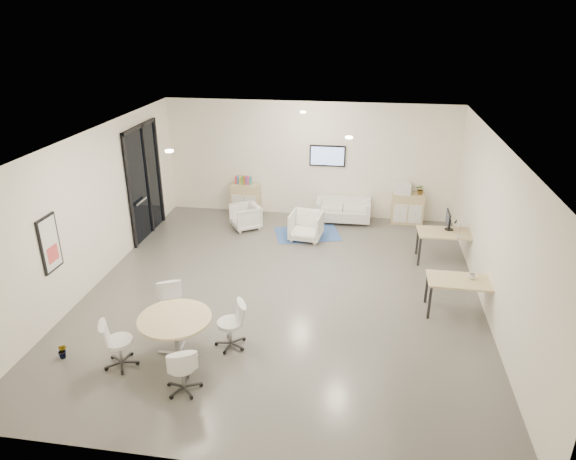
% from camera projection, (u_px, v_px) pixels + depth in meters
% --- Properties ---
extents(room_shell, '(9.60, 10.60, 4.80)m').
position_uv_depth(room_shell, '(283.00, 221.00, 10.06)').
color(room_shell, '#5F5C56').
rests_on(room_shell, ground).
extents(glass_door, '(0.09, 1.90, 2.85)m').
position_uv_depth(glass_door, '(145.00, 178.00, 12.94)').
color(glass_door, black).
rests_on(glass_door, room_shell).
extents(artwork, '(0.05, 0.54, 1.04)m').
position_uv_depth(artwork, '(50.00, 244.00, 9.19)').
color(artwork, black).
rests_on(artwork, room_shell).
extents(wall_tv, '(0.98, 0.06, 0.58)m').
position_uv_depth(wall_tv, '(327.00, 156.00, 13.98)').
color(wall_tv, black).
rests_on(wall_tv, room_shell).
extents(ceiling_spots, '(3.14, 4.14, 0.03)m').
position_uv_depth(ceiling_spots, '(279.00, 131.00, 10.22)').
color(ceiling_spots, '#FFEAC6').
rests_on(ceiling_spots, room_shell).
extents(sideboard_left, '(0.79, 0.41, 0.89)m').
position_uv_depth(sideboard_left, '(245.00, 199.00, 14.65)').
color(sideboard_left, '#D5BD80').
rests_on(sideboard_left, room_shell).
extents(sideboard_right, '(0.85, 0.41, 0.85)m').
position_uv_depth(sideboard_right, '(407.00, 208.00, 14.01)').
color(sideboard_right, '#D5BD80').
rests_on(sideboard_right, room_shell).
extents(books, '(0.46, 0.14, 0.22)m').
position_uv_depth(books, '(243.00, 180.00, 14.44)').
color(books, red).
rests_on(books, sideboard_left).
extents(printer, '(0.49, 0.43, 0.31)m').
position_uv_depth(printer, '(403.00, 188.00, 13.81)').
color(printer, white).
rests_on(printer, sideboard_right).
extents(loveseat, '(1.49, 0.77, 0.55)m').
position_uv_depth(loveseat, '(343.00, 211.00, 14.17)').
color(loveseat, white).
rests_on(loveseat, room_shell).
extents(blue_rug, '(1.88, 1.52, 0.01)m').
position_uv_depth(blue_rug, '(307.00, 234.00, 13.45)').
color(blue_rug, '#32529B').
rests_on(blue_rug, room_shell).
extents(armchair_left, '(0.93, 0.94, 0.72)m').
position_uv_depth(armchair_left, '(245.00, 216.00, 13.68)').
color(armchair_left, white).
rests_on(armchair_left, room_shell).
extents(armchair_right, '(0.85, 0.81, 0.80)m').
position_uv_depth(armchair_right, '(306.00, 225.00, 13.00)').
color(armchair_right, white).
rests_on(armchair_right, room_shell).
extents(desk_rear, '(1.46, 0.77, 0.74)m').
position_uv_depth(desk_rear, '(449.00, 235.00, 11.72)').
color(desk_rear, '#D5BD80').
rests_on(desk_rear, room_shell).
extents(desk_front, '(1.38, 0.70, 0.72)m').
position_uv_depth(desk_front, '(464.00, 284.00, 9.70)').
color(desk_front, '#D5BD80').
rests_on(desk_front, room_shell).
extents(monitor, '(0.20, 0.50, 0.44)m').
position_uv_depth(monitor, '(448.00, 220.00, 11.74)').
color(monitor, black).
rests_on(monitor, desk_rear).
extents(round_table, '(1.22, 1.22, 0.74)m').
position_uv_depth(round_table, '(175.00, 322.00, 8.47)').
color(round_table, '#D5BD80').
rests_on(round_table, room_shell).
extents(meeting_chairs, '(2.42, 2.42, 0.82)m').
position_uv_depth(meeting_chairs, '(176.00, 334.00, 8.57)').
color(meeting_chairs, white).
rests_on(meeting_chairs, room_shell).
extents(plant_cabinet, '(0.32, 0.34, 0.22)m').
position_uv_depth(plant_cabinet, '(421.00, 191.00, 13.73)').
color(plant_cabinet, '#3F7F3F').
rests_on(plant_cabinet, sideboard_right).
extents(plant_floor, '(0.17, 0.30, 0.13)m').
position_uv_depth(plant_floor, '(63.00, 355.00, 8.62)').
color(plant_floor, '#3F7F3F').
rests_on(plant_floor, room_shell).
extents(cup, '(0.15, 0.13, 0.13)m').
position_uv_depth(cup, '(472.00, 276.00, 9.68)').
color(cup, white).
rests_on(cup, desk_front).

